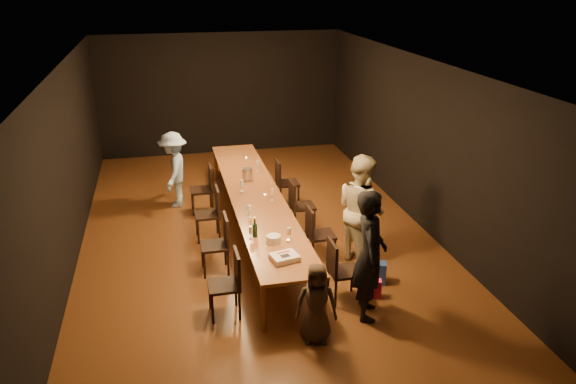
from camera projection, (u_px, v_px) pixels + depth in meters
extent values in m
plane|color=#442711|center=(256.00, 233.00, 10.03)|extent=(10.00, 10.00, 0.00)
cube|color=black|center=(221.00, 94.00, 14.01)|extent=(6.00, 0.04, 3.00)
cube|color=black|center=(350.00, 321.00, 4.95)|extent=(6.00, 0.04, 3.00)
cube|color=black|center=(67.00, 166.00, 8.86)|extent=(0.04, 10.00, 3.00)
cube|color=black|center=(419.00, 142.00, 10.10)|extent=(0.04, 10.00, 3.00)
cube|color=silver|center=(252.00, 64.00, 8.93)|extent=(6.00, 10.00, 0.04)
cube|color=brown|center=(255.00, 196.00, 9.77)|extent=(0.90, 6.00, 0.05)
cylinder|color=brown|center=(264.00, 308.00, 7.19)|extent=(0.08, 0.08, 0.70)
cylinder|color=brown|center=(324.00, 300.00, 7.36)|extent=(0.08, 0.08, 0.70)
cylinder|color=brown|center=(216.00, 165.00, 12.45)|extent=(0.08, 0.08, 0.70)
cylinder|color=brown|center=(251.00, 163.00, 12.61)|extent=(0.08, 0.08, 0.70)
imported|color=black|center=(370.00, 255.00, 7.35)|extent=(0.61, 0.76, 1.82)
imported|color=beige|center=(361.00, 209.00, 8.80)|extent=(0.90, 1.03, 1.79)
imported|color=#99C1EC|center=(174.00, 170.00, 10.97)|extent=(0.74, 1.06, 1.50)
imported|color=#3A2C20|center=(316.00, 303.00, 6.97)|extent=(0.58, 0.44, 1.07)
cube|color=#E3225C|center=(373.00, 288.00, 8.04)|extent=(0.25, 0.18, 0.27)
cube|color=#23469A|center=(377.00, 273.00, 8.40)|extent=(0.32, 0.27, 0.34)
cube|color=white|center=(285.00, 257.00, 7.54)|extent=(0.41, 0.35, 0.08)
cube|color=black|center=(285.00, 256.00, 7.49)|extent=(0.14, 0.12, 0.00)
cube|color=red|center=(283.00, 252.00, 7.59)|extent=(0.18, 0.07, 0.00)
cylinder|color=white|center=(274.00, 239.00, 8.01)|extent=(0.24, 0.24, 0.12)
cylinder|color=silver|center=(247.00, 174.00, 10.42)|extent=(0.25, 0.25, 0.22)
cylinder|color=#B2B7B2|center=(288.00, 241.00, 8.05)|extent=(0.05, 0.05, 0.03)
cylinder|color=#B2B7B2|center=(265.00, 195.00, 9.68)|extent=(0.05, 0.05, 0.03)
cylinder|color=#B2B7B2|center=(246.00, 158.00, 11.58)|extent=(0.05, 0.05, 0.03)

